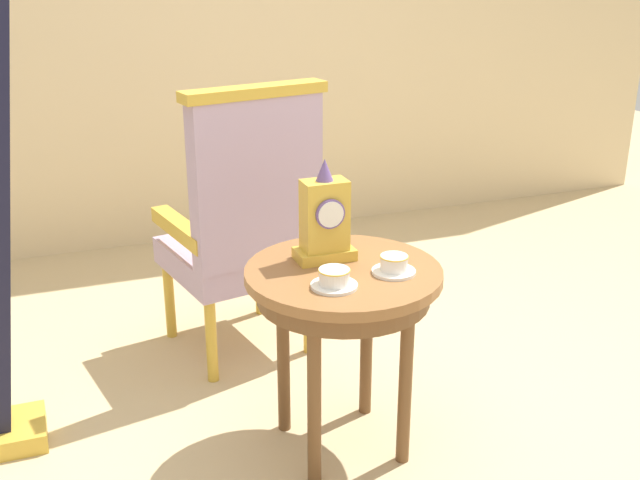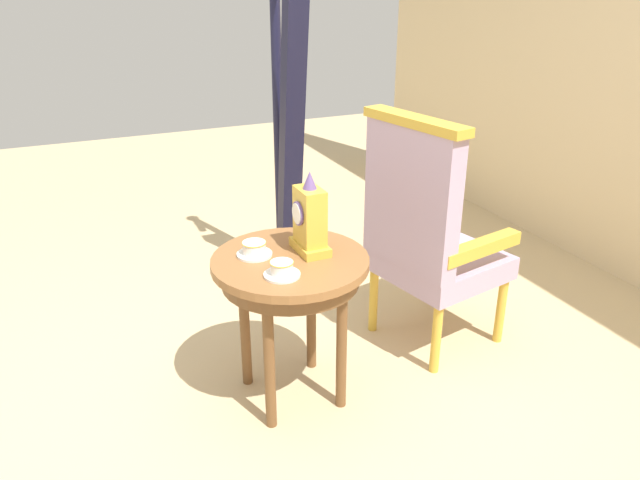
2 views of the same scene
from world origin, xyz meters
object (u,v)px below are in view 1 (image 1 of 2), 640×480
teacup_left (334,279)px  armchair (245,221)px  mantel_clock (325,220)px  teacup_right (394,265)px  side_table (343,293)px

teacup_left → armchair: armchair is taller
mantel_clock → teacup_right: bearing=-48.4°
teacup_left → armchair: bearing=93.2°
teacup_left → teacup_right: (0.21, 0.04, -0.00)m
side_table → teacup_left: 0.18m
teacup_right → mantel_clock: (-0.16, 0.18, 0.11)m
side_table → armchair: 0.74m
side_table → teacup_right: 0.19m
side_table → mantel_clock: mantel_clock is taller
teacup_left → mantel_clock: bearing=76.6°
mantel_clock → side_table: bearing=-74.2°
teacup_right → mantel_clock: 0.27m
side_table → teacup_left: size_ratio=4.61×
teacup_left → mantel_clock: mantel_clock is taller
side_table → armchair: (-0.13, 0.72, 0.02)m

